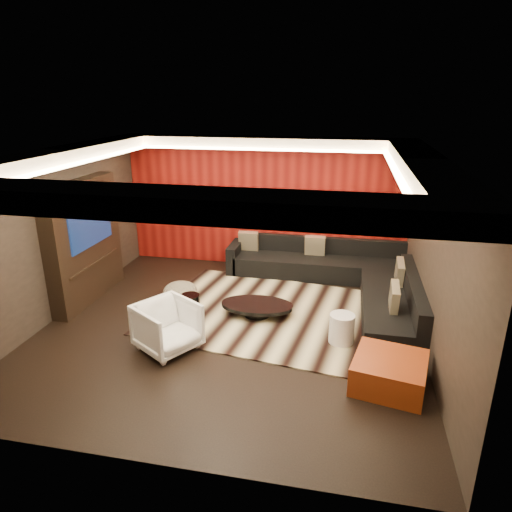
% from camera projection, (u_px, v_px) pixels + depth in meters
% --- Properties ---
extents(floor, '(6.00, 6.00, 0.02)m').
position_uv_depth(floor, '(231.00, 328.00, 7.47)').
color(floor, black).
rests_on(floor, ground).
extents(ceiling, '(6.00, 6.00, 0.02)m').
position_uv_depth(ceiling, '(227.00, 153.00, 6.52)').
color(ceiling, silver).
rests_on(ceiling, ground).
extents(wall_back, '(6.00, 0.02, 2.80)m').
position_uv_depth(wall_back, '(265.00, 203.00, 9.77)').
color(wall_back, black).
rests_on(wall_back, ground).
extents(wall_left, '(0.02, 6.00, 2.80)m').
position_uv_depth(wall_left, '(54.00, 235.00, 7.56)').
color(wall_left, black).
rests_on(wall_left, ground).
extents(wall_right, '(0.02, 6.00, 2.80)m').
position_uv_depth(wall_right, '(436.00, 260.00, 6.43)').
color(wall_right, black).
rests_on(wall_right, ground).
extents(red_feature_wall, '(5.98, 0.05, 2.78)m').
position_uv_depth(red_feature_wall, '(264.00, 203.00, 9.74)').
color(red_feature_wall, '#6B0C0A').
rests_on(red_feature_wall, ground).
extents(soffit_back, '(6.00, 0.60, 0.22)m').
position_uv_depth(soffit_back, '(262.00, 143.00, 9.05)').
color(soffit_back, silver).
rests_on(soffit_back, ground).
extents(soffit_front, '(6.00, 0.60, 0.22)m').
position_uv_depth(soffit_front, '(149.00, 202.00, 4.07)').
color(soffit_front, silver).
rests_on(soffit_front, ground).
extents(soffit_left, '(0.60, 4.80, 0.22)m').
position_uv_depth(soffit_left, '(59.00, 156.00, 7.07)').
color(soffit_left, silver).
rests_on(soffit_left, ground).
extents(soffit_right, '(0.60, 4.80, 0.22)m').
position_uv_depth(soffit_right, '(424.00, 167.00, 6.05)').
color(soffit_right, silver).
rests_on(soffit_right, ground).
extents(cove_back, '(4.80, 0.08, 0.04)m').
position_uv_depth(cove_back, '(259.00, 149.00, 8.77)').
color(cove_back, '#FFD899').
rests_on(cove_back, ground).
extents(cove_front, '(4.80, 0.08, 0.04)m').
position_uv_depth(cove_front, '(165.00, 204.00, 4.41)').
color(cove_front, '#FFD899').
rests_on(cove_front, ground).
extents(cove_left, '(0.08, 4.80, 0.04)m').
position_uv_depth(cove_left, '(80.00, 163.00, 7.04)').
color(cove_left, '#FFD899').
rests_on(cove_left, ground).
extents(cove_right, '(0.08, 4.80, 0.04)m').
position_uv_depth(cove_right, '(397.00, 173.00, 6.15)').
color(cove_right, '#FFD899').
rests_on(cove_right, ground).
extents(tv_surround, '(0.30, 2.00, 2.20)m').
position_uv_depth(tv_surround, '(84.00, 242.00, 8.19)').
color(tv_surround, black).
rests_on(tv_surround, ground).
extents(tv_screen, '(0.04, 1.30, 0.80)m').
position_uv_depth(tv_screen, '(90.00, 223.00, 8.04)').
color(tv_screen, black).
rests_on(tv_screen, ground).
extents(tv_shelf, '(0.04, 1.60, 0.04)m').
position_uv_depth(tv_shelf, '(95.00, 263.00, 8.29)').
color(tv_shelf, black).
rests_on(tv_shelf, ground).
extents(rug, '(4.38, 3.53, 0.02)m').
position_uv_depth(rug, '(273.00, 313.00, 7.91)').
color(rug, beige).
rests_on(rug, floor).
extents(coffee_table, '(1.27, 1.27, 0.21)m').
position_uv_depth(coffee_table, '(257.00, 309.00, 7.81)').
color(coffee_table, black).
rests_on(coffee_table, rug).
extents(drum_stool, '(0.41, 0.41, 0.38)m').
position_uv_depth(drum_stool, '(191.00, 305.00, 7.77)').
color(drum_stool, black).
rests_on(drum_stool, rug).
extents(striped_pouf, '(0.71, 0.71, 0.34)m').
position_uv_depth(striped_pouf, '(180.00, 291.00, 8.35)').
color(striped_pouf, beige).
rests_on(striped_pouf, rug).
extents(white_side_table, '(0.49, 0.49, 0.47)m').
position_uv_depth(white_side_table, '(342.00, 329.00, 6.92)').
color(white_side_table, white).
rests_on(white_side_table, floor).
extents(orange_ottoman, '(1.06, 1.06, 0.40)m').
position_uv_depth(orange_ottoman, '(389.00, 372.00, 5.90)').
color(orange_ottoman, '#913312').
rests_on(orange_ottoman, floor).
extents(armchair, '(1.11, 1.10, 0.74)m').
position_uv_depth(armchair, '(168.00, 327.00, 6.70)').
color(armchair, white).
rests_on(armchair, floor).
extents(sectional_sofa, '(3.65, 3.50, 0.75)m').
position_uv_depth(sectional_sofa, '(342.00, 278.00, 8.77)').
color(sectional_sofa, black).
rests_on(sectional_sofa, floor).
extents(throw_pillows, '(3.29, 2.73, 0.50)m').
position_uv_depth(throw_pillows, '(332.00, 261.00, 8.62)').
color(throw_pillows, beige).
rests_on(throw_pillows, sectional_sofa).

